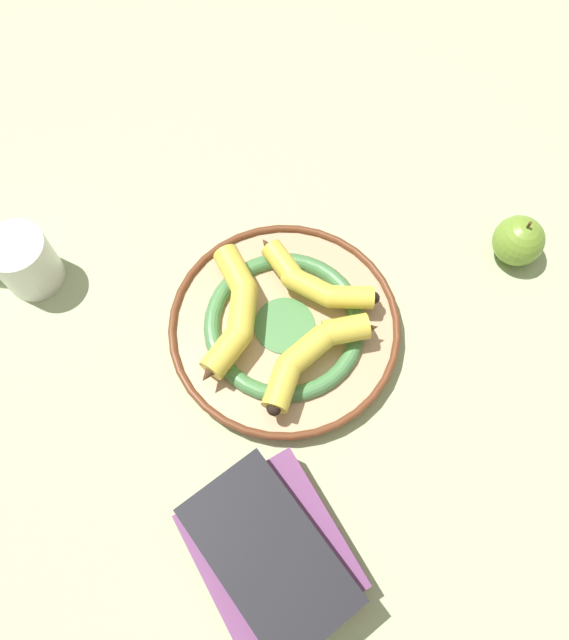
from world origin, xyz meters
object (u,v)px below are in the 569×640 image
at_px(banana_a, 235,313).
at_px(coffee_mug, 23,261).
at_px(decorative_bowl, 284,327).
at_px(banana_c, 313,354).
at_px(banana_b, 311,281).
at_px(apple, 518,241).
at_px(book_stack, 272,556).

bearing_deg(banana_a, coffee_mug, 78.72).
xyz_separation_m(decorative_bowl, banana_c, (-0.04, -0.05, 0.04)).
height_order(banana_b, apple, apple).
relative_size(banana_b, apple, 2.21).
bearing_deg(apple, banana_c, 140.00).
xyz_separation_m(banana_c, coffee_mug, (0.00, 0.42, -0.01)).
height_order(book_stack, apple, book_stack).
bearing_deg(apple, book_stack, 159.45).
bearing_deg(banana_a, decorative_bowl, -89.86).
xyz_separation_m(banana_b, banana_c, (-0.10, -0.03, 0.00)).
bearing_deg(book_stack, decorative_bowl, 145.65).
distance_m(decorative_bowl, book_stack, 0.30).
height_order(decorative_bowl, banana_a, banana_a).
bearing_deg(banana_c, book_stack, 36.78).
relative_size(banana_a, banana_c, 1.18).
height_order(decorative_bowl, coffee_mug, coffee_mug).
xyz_separation_m(banana_b, apple, (0.17, -0.26, -0.02)).
distance_m(banana_a, apple, 0.42).
height_order(banana_a, banana_b, banana_a).
distance_m(banana_c, coffee_mug, 0.43).
relative_size(decorative_bowl, coffee_mug, 2.47).
bearing_deg(banana_a, book_stack, -166.07).
bearing_deg(banana_a, banana_c, -115.40).
relative_size(banana_a, apple, 2.36).
xyz_separation_m(book_stack, apple, (0.51, -0.19, -0.01)).
xyz_separation_m(banana_a, apple, (0.25, -0.34, -0.02)).
bearing_deg(coffee_mug, banana_c, 160.14).
bearing_deg(decorative_bowl, banana_c, -126.77).
bearing_deg(book_stack, apple, 108.86).
distance_m(banana_b, apple, 0.31).
xyz_separation_m(banana_c, book_stack, (-0.25, -0.03, -0.01)).
relative_size(decorative_bowl, book_stack, 1.32).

